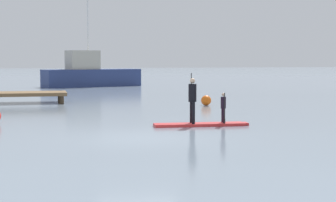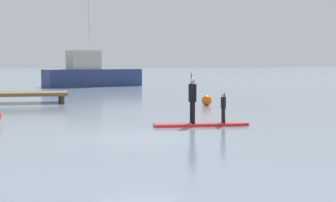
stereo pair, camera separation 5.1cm
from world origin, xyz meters
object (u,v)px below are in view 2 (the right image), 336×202
(fishing_boat_white_large, at_px, (91,74))
(paddleboard_near, at_px, (201,125))
(mooring_buoy_mid, at_px, (207,100))
(paddler_child_solo, at_px, (223,106))
(paddler_adult, at_px, (192,97))

(fishing_boat_white_large, bearing_deg, paddleboard_near, -87.01)
(paddleboard_near, height_order, mooring_buoy_mid, mooring_buoy_mid)
(mooring_buoy_mid, bearing_deg, fishing_boat_white_large, 101.34)
(paddleboard_near, height_order, paddler_child_solo, paddler_child_solo)
(paddleboard_near, relative_size, fishing_boat_white_large, 0.40)
(mooring_buoy_mid, bearing_deg, paddler_child_solo, -102.52)
(paddler_adult, height_order, mooring_buoy_mid, paddler_adult)
(paddleboard_near, height_order, paddler_adult, paddler_adult)
(paddler_adult, bearing_deg, mooring_buoy_mid, 70.04)
(paddler_adult, distance_m, fishing_boat_white_large, 28.82)
(paddler_child_solo, height_order, fishing_boat_white_large, fishing_boat_white_large)
(paddler_child_solo, xyz_separation_m, fishing_boat_white_large, (-2.32, 28.88, 0.37))
(paddleboard_near, distance_m, paddler_child_solo, 1.04)
(paddleboard_near, xyz_separation_m, paddler_child_solo, (0.81, -0.06, 0.65))
(paddleboard_near, xyz_separation_m, fishing_boat_white_large, (-1.50, 28.82, 1.02))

